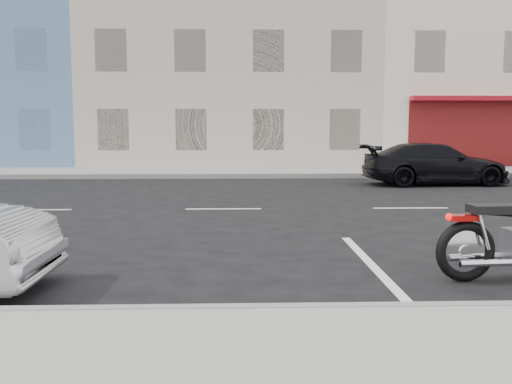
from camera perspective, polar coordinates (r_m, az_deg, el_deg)
The scene contains 6 objects.
ground at distance 12.21m, azimuth 6.17°, elevation -1.67°, with size 120.00×120.00×0.00m, color black.
sidewalk_far at distance 20.99m, azimuth -10.90°, elevation 1.95°, with size 80.00×3.40×0.15m, color gray.
curb_far at distance 19.32m, azimuth -11.69°, elevation 1.54°, with size 80.00×0.12×0.16m, color gray.
bldg_cream at distance 28.54m, azimuth -2.52°, elevation 14.71°, with size 12.00×12.00×11.50m, color #BBB09F.
bldg_corner at distance 31.30m, azimuth 22.87°, elevation 14.41°, with size 14.00×12.00×12.50m, color beige.
car_far at distance 17.83m, azimuth 17.48°, elevation 2.70°, with size 1.74×4.29×1.24m, color black.
Camera 1 is at (-1.70, -11.96, 1.77)m, focal length 40.00 mm.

